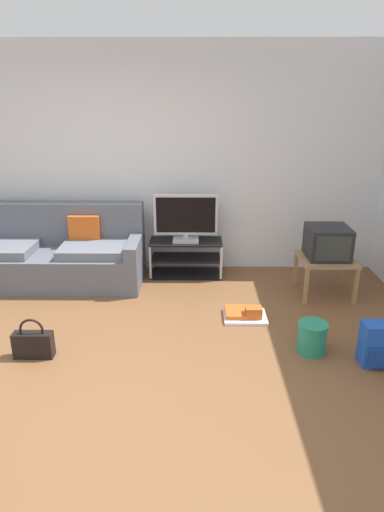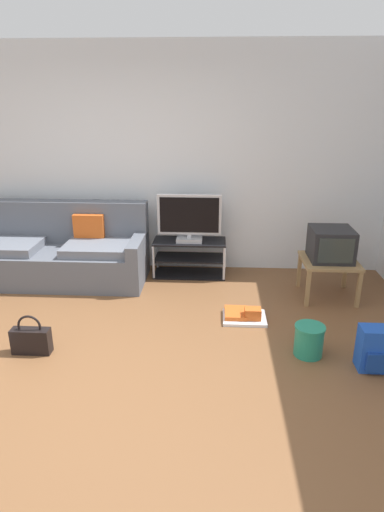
{
  "view_description": "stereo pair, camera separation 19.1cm",
  "coord_description": "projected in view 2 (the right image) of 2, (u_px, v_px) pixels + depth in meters",
  "views": [
    {
      "loc": [
        0.77,
        -2.96,
        2.09
      ],
      "look_at": [
        0.72,
        1.18,
        0.59
      ],
      "focal_mm": 30.96,
      "sensor_mm": 36.0,
      "label": 1
    },
    {
      "loc": [
        0.96,
        -2.95,
        2.09
      ],
      "look_at": [
        0.72,
        1.18,
        0.59
      ],
      "focal_mm": 30.96,
      "sensor_mm": 36.0,
      "label": 2
    }
  ],
  "objects": [
    {
      "name": "ground_plane",
      "position": [
        94.0,
        374.0,
        3.54
      ],
      "size": [
        9.0,
        9.8,
        0.02
      ],
      "primitive_type": "cube",
      "color": "brown"
    },
    {
      "name": "wall_back",
      "position": [
        139.0,
        161.0,
        5.37
      ],
      "size": [
        9.0,
        0.1,
        2.7
      ],
      "primitive_type": "cube",
      "color": "silver",
      "rests_on": "ground_plane"
    },
    {
      "name": "backpack",
      "position": [
        379.0,
        349.0,
        3.53
      ],
      "size": [
        0.32,
        0.25,
        0.37
      ],
      "rotation": [
        0.0,
        0.0,
        -0.29
      ],
      "color": "blue",
      "rests_on": "ground_plane"
    },
    {
      "name": "couch",
      "position": [
        57.0,
        253.0,
        5.26
      ],
      "size": [
        2.12,
        0.82,
        0.91
      ],
      "color": "#565B66",
      "rests_on": "ground_plane"
    },
    {
      "name": "handbag",
      "position": [
        31.0,
        340.0,
        3.78
      ],
      "size": [
        0.33,
        0.11,
        0.36
      ],
      "rotation": [
        0.0,
        0.0,
        0.02
      ],
      "color": "black",
      "rests_on": "ground_plane"
    },
    {
      "name": "cleaning_bucket",
      "position": [
        309.0,
        339.0,
        3.74
      ],
      "size": [
        0.26,
        0.26,
        0.27
      ],
      "color": "#238466",
      "rests_on": "ground_plane"
    },
    {
      "name": "floor_tray",
      "position": [
        244.0,
        315.0,
        4.37
      ],
      "size": [
        0.43,
        0.34,
        0.14
      ],
      "color": "silver",
      "rests_on": "ground_plane"
    },
    {
      "name": "crt_tv",
      "position": [
        331.0,
        244.0,
        4.71
      ],
      "size": [
        0.44,
        0.45,
        0.34
      ],
      "color": "#232326",
      "rests_on": "side_table"
    },
    {
      "name": "flat_tv",
      "position": [
        189.0,
        219.0,
        5.23
      ],
      "size": [
        0.76,
        0.22,
        0.57
      ],
      "color": "#B2B2B7",
      "rests_on": "tv_stand"
    },
    {
      "name": "side_table",
      "position": [
        329.0,
        265.0,
        4.77
      ],
      "size": [
        0.58,
        0.58,
        0.43
      ],
      "color": "#9E7A4C",
      "rests_on": "ground_plane"
    },
    {
      "name": "tv_stand",
      "position": [
        190.0,
        258.0,
        5.42
      ],
      "size": [
        0.87,
        0.39,
        0.44
      ],
      "color": "black",
      "rests_on": "ground_plane"
    }
  ]
}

